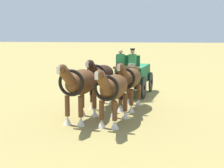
{
  "coord_description": "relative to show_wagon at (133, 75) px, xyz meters",
  "views": [
    {
      "loc": [
        18.15,
        1.68,
        3.31
      ],
      "look_at": [
        4.4,
        -0.5,
        1.2
      ],
      "focal_mm": 53.18,
      "sensor_mm": 36.0,
      "label": 1
    }
  ],
  "objects": [
    {
      "name": "ground_plane",
      "position": [
        -0.19,
        0.02,
        -1.1
      ],
      "size": [
        220.0,
        220.0,
        0.0
      ],
      "primitive_type": "plane",
      "color": "#9E8C4C"
    },
    {
      "name": "draft_horse_lead_off",
      "position": [
        5.97,
        -1.42,
        0.34
      ],
      "size": [
        3.16,
        1.22,
        2.32
      ],
      "color": "brown",
      "rests_on": "ground"
    },
    {
      "name": "draft_horse_lead_near",
      "position": [
        6.15,
        -0.14,
        0.22
      ],
      "size": [
        3.19,
        1.16,
        2.19
      ],
      "color": "brown",
      "rests_on": "ground"
    },
    {
      "name": "draft_horse_rear_near",
      "position": [
        3.57,
        0.2,
        0.22
      ],
      "size": [
        3.21,
        1.15,
        2.18
      ],
      "color": "brown",
      "rests_on": "ground"
    },
    {
      "name": "show_wagon",
      "position": [
        0.0,
        0.0,
        0.0
      ],
      "size": [
        5.66,
        2.08,
        2.59
      ],
      "color": "#195B38",
      "rests_on": "ground"
    },
    {
      "name": "draft_horse_rear_off",
      "position": [
        3.4,
        -1.09,
        0.3
      ],
      "size": [
        3.08,
        1.16,
        2.27
      ],
      "color": "#331E14",
      "rests_on": "ground"
    }
  ]
}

